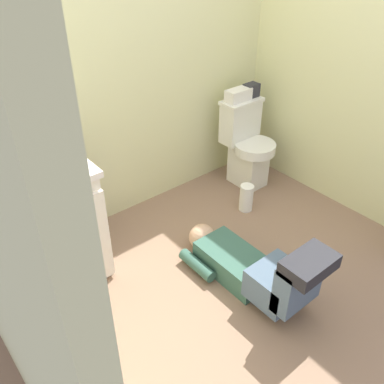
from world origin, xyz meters
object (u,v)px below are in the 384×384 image
bottle_green (19,155)px  bottle_pink (52,144)px  toilet (246,145)px  person_plumber (254,268)px  toiletry_bag (251,90)px  tissue_box (238,95)px  bottle_clear (26,150)px  faucet (23,153)px  bottle_blue (6,161)px  bottle_white (42,147)px  vanity_cabinet (49,226)px  paper_towel_roll (246,198)px

bottle_green → bottle_pink: (0.20, -0.02, 0.02)m
toilet → person_plumber: bearing=-132.8°
toiletry_bag → bottle_green: (-1.94, -0.01, 0.07)m
person_plumber → tissue_box: tissue_box is taller
bottle_clear → faucet: bearing=-162.7°
bottle_blue → bottle_clear: bearing=15.5°
bottle_white → bottle_clear: bearing=145.4°
bottle_green → person_plumber: bearing=-47.5°
vanity_cabinet → bottle_white: bottle_white is taller
bottle_green → faucet: bearing=39.3°
bottle_green → bottle_pink: size_ratio=0.80×
toilet → toiletry_bag: (0.11, 0.09, 0.44)m
toilet → paper_towel_roll: size_ratio=3.28×
faucet → bottle_clear: size_ratio=0.79×
bottle_blue → bottle_clear: 0.14m
toilet → faucet: (-1.80, 0.10, 0.50)m
bottle_blue → bottle_green: 0.07m
paper_towel_roll → vanity_cabinet: bearing=169.5°
bottle_pink → faucet: bearing=165.8°
faucet → bottle_pink: bearing=-14.2°
bottle_clear → bottle_white: size_ratio=0.81×
toilet → toiletry_bag: toiletry_bag is taller
toilet → bottle_clear: size_ratio=5.94×
vanity_cabinet → bottle_green: bearing=105.2°
tissue_box → toiletry_bag: size_ratio=1.77×
toilet → tissue_box: bearing=116.4°
vanity_cabinet → bottle_white: bearing=44.6°
person_plumber → tissue_box: (0.84, 1.05, 0.62)m
toilet → bottle_clear: bearing=176.4°
toilet → bottle_pink: 1.72m
bottle_white → paper_towel_roll: bottle_white is taller
person_plumber → bottle_blue: 1.61m
toilet → bottle_clear: 1.85m
vanity_cabinet → toiletry_bag: toiletry_bag is taller
vanity_cabinet → faucet: size_ratio=8.20×
vanity_cabinet → person_plumber: (0.91, -0.91, -0.24)m
tissue_box → bottle_white: 1.66m
toiletry_bag → bottle_pink: bottle_pink is taller
toiletry_bag → bottle_clear: 1.88m
toilet → bottle_blue: (-1.91, 0.08, 0.50)m
tissue_box → bottle_white: bearing=-178.9°
bottle_clear → tissue_box: bearing=-0.7°
bottle_pink → paper_towel_roll: bearing=-15.9°
toilet → bottle_blue: bearing=177.7°
bottle_clear → person_plumber: bearing=-50.1°
vanity_cabinet → tissue_box: tissue_box is taller
person_plumber → bottle_green: bearing=132.5°
toilet → faucet: bearing=176.7°
bottle_white → bottle_pink: size_ratio=1.04×
faucet → toiletry_bag: (1.91, -0.01, -0.06)m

